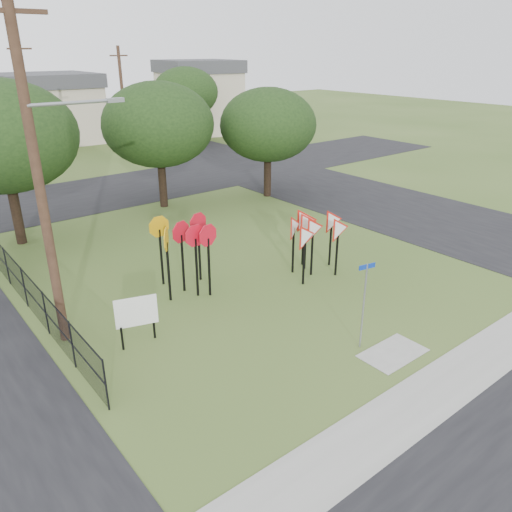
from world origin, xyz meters
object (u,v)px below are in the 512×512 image
(street_name_sign, at_px, (364,300))
(stop_sign_cluster, at_px, (185,240))
(yield_sign_cluster, at_px, (313,229))
(info_board, at_px, (136,313))

(street_name_sign, relative_size, stop_sign_cluster, 0.99)
(street_name_sign, xyz_separation_m, yield_sign_cluster, (2.69, 4.83, 0.24))
(street_name_sign, bearing_deg, yield_sign_cluster, 60.87)
(street_name_sign, relative_size, info_board, 1.73)
(stop_sign_cluster, xyz_separation_m, info_board, (-3.06, -2.17, -0.96))
(street_name_sign, relative_size, yield_sign_cluster, 0.86)
(street_name_sign, bearing_deg, info_board, 139.87)
(yield_sign_cluster, relative_size, info_board, 2.01)
(street_name_sign, height_order, stop_sign_cluster, stop_sign_cluster)
(info_board, bearing_deg, stop_sign_cluster, 35.38)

